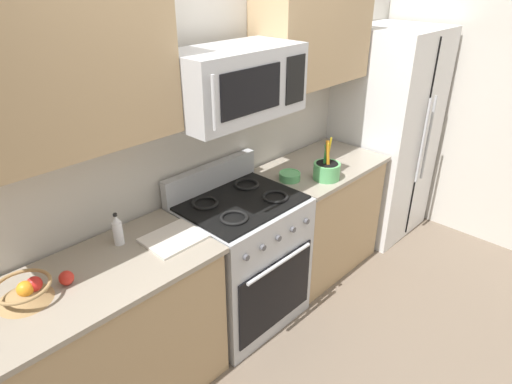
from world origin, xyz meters
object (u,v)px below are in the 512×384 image
object	(u,v)px
microwave	(235,83)
prep_bowl	(290,176)
apple_loose	(66,278)
cutting_board	(174,238)
bottle_vinegar	(118,230)
utensil_crock	(327,170)
fruit_basket	(24,291)
range_oven	(242,260)
refrigerator	(384,135)

from	to	relation	value
microwave	prep_bowl	bearing A→B (deg)	-3.84
apple_loose	cutting_board	world-z (taller)	apple_loose
cutting_board	bottle_vinegar	bearing A→B (deg)	141.39
microwave	utensil_crock	size ratio (longest dim) A/B	2.62
utensil_crock	fruit_basket	distance (m)	1.99
bottle_vinegar	microwave	bearing A→B (deg)	-8.78
range_oven	fruit_basket	distance (m)	1.39
refrigerator	bottle_vinegar	distance (m)	2.55
microwave	bottle_vinegar	distance (m)	1.03
refrigerator	fruit_basket	distance (m)	3.07
refrigerator	bottle_vinegar	bearing A→B (deg)	176.31
refrigerator	cutting_board	xyz separation A→B (m)	(-2.31, -0.02, 0.01)
utensil_crock	prep_bowl	world-z (taller)	utensil_crock
refrigerator	microwave	world-z (taller)	microwave
range_oven	bottle_vinegar	size ratio (longest dim) A/B	5.85
range_oven	bottle_vinegar	xyz separation A→B (m)	(-0.77, 0.15, 0.52)
microwave	fruit_basket	distance (m)	1.49
utensil_crock	bottle_vinegar	distance (m)	1.48
microwave	fruit_basket	world-z (taller)	microwave
bottle_vinegar	prep_bowl	xyz separation A→B (m)	(1.25, -0.15, -0.05)
range_oven	fruit_basket	size ratio (longest dim) A/B	4.35
refrigerator	fruit_basket	xyz separation A→B (m)	(-3.07, 0.06, 0.05)
fruit_basket	cutting_board	world-z (taller)	fruit_basket
prep_bowl	apple_loose	bearing A→B (deg)	179.13
fruit_basket	prep_bowl	size ratio (longest dim) A/B	1.65
microwave	apple_loose	world-z (taller)	microwave
fruit_basket	range_oven	bearing A→B (deg)	-1.94
utensil_crock	fruit_basket	bearing A→B (deg)	173.60
refrigerator	utensil_crock	distance (m)	1.11
cutting_board	bottle_vinegar	distance (m)	0.30
cutting_board	prep_bowl	xyz separation A→B (m)	(1.02, 0.03, 0.02)
fruit_basket	apple_loose	world-z (taller)	fruit_basket
refrigerator	microwave	bearing A→B (deg)	178.57
fruit_basket	bottle_vinegar	bearing A→B (deg)	10.86
range_oven	utensil_crock	world-z (taller)	utensil_crock
utensil_crock	prep_bowl	xyz separation A→B (m)	(-0.19, 0.17, -0.04)
range_oven	prep_bowl	distance (m)	0.67
range_oven	refrigerator	world-z (taller)	refrigerator
apple_loose	bottle_vinegar	size ratio (longest dim) A/B	0.37
apple_loose	prep_bowl	size ratio (longest dim) A/B	0.46
range_oven	utensil_crock	size ratio (longest dim) A/B	3.59
apple_loose	prep_bowl	distance (m)	1.60
refrigerator	microwave	size ratio (longest dim) A/B	2.29
range_oven	apple_loose	xyz separation A→B (m)	(-1.12, 0.02, 0.47)
range_oven	cutting_board	xyz separation A→B (m)	(-0.55, -0.03, 0.44)
apple_loose	cutting_board	distance (m)	0.58
apple_loose	fruit_basket	bearing A→B (deg)	172.17
utensil_crock	cutting_board	world-z (taller)	utensil_crock
cutting_board	apple_loose	bearing A→B (deg)	174.73
microwave	bottle_vinegar	world-z (taller)	microwave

